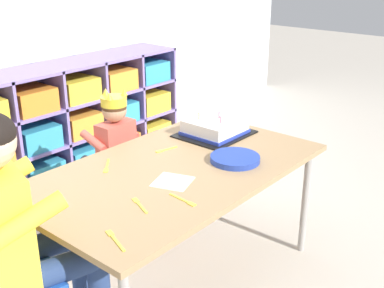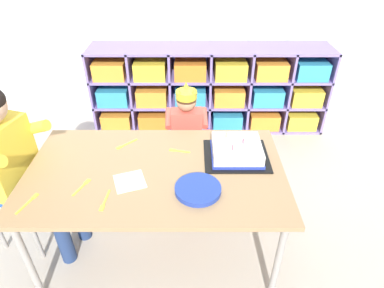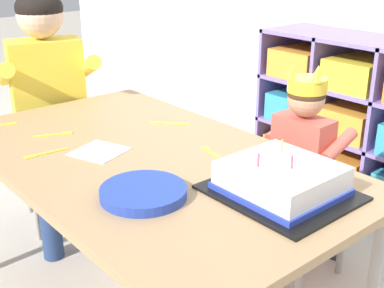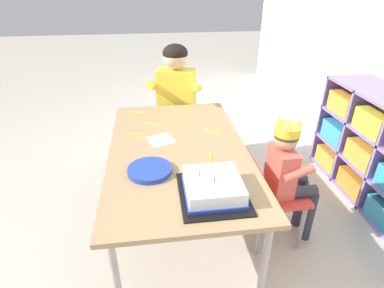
{
  "view_description": "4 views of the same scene",
  "coord_description": "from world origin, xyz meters",
  "views": [
    {
      "loc": [
        -1.5,
        -1.37,
        1.52
      ],
      "look_at": [
        0.21,
        0.08,
        0.64
      ],
      "focal_mm": 46.18,
      "sensor_mm": 36.0,
      "label": 1
    },
    {
      "loc": [
        0.2,
        -1.37,
        1.71
      ],
      "look_at": [
        0.2,
        0.05,
        0.74
      ],
      "focal_mm": 30.77,
      "sensor_mm": 36.0,
      "label": 2
    },
    {
      "loc": [
        1.22,
        -0.84,
        1.23
      ],
      "look_at": [
        0.15,
        0.06,
        0.68
      ],
      "focal_mm": 47.82,
      "sensor_mm": 36.0,
      "label": 3
    },
    {
      "loc": [
        1.56,
        -0.13,
        1.5
      ],
      "look_at": [
        0.25,
        0.05,
        0.78
      ],
      "focal_mm": 28.58,
      "sensor_mm": 36.0,
      "label": 4
    }
  ],
  "objects": [
    {
      "name": "adult_helper_seated",
      "position": [
        -0.75,
        0.05,
        0.65
      ],
      "size": [
        0.47,
        0.46,
        1.05
      ],
      "rotation": [
        0.0,
        0.0,
        1.3
      ],
      "color": "yellow",
      "rests_on": "ground"
    },
    {
      "name": "classroom_chair_adult_side",
      "position": [
        -0.87,
        0.08,
        0.44
      ],
      "size": [
        0.42,
        0.38,
        0.72
      ],
      "rotation": [
        0.0,
        0.0,
        1.3
      ],
      "color": "#1E4CA8",
      "rests_on": "ground"
    },
    {
      "name": "paper_plate_stack",
      "position": [
        0.23,
        -0.17,
        0.62
      ],
      "size": [
        0.23,
        0.23,
        0.03
      ],
      "primitive_type": "cylinder",
      "color": "#233DA3",
      "rests_on": "activity_table"
    },
    {
      "name": "classroom_chair_blue",
      "position": [
        0.16,
        0.52,
        0.37
      ],
      "size": [
        0.34,
        0.36,
        0.6
      ],
      "rotation": [
        0.0,
        0.0,
        3.18
      ],
      "color": "red",
      "rests_on": "ground"
    },
    {
      "name": "birthday_cake_on_tray",
      "position": [
        0.45,
        0.12,
        0.64
      ],
      "size": [
        0.36,
        0.31,
        0.12
      ],
      "color": "black",
      "rests_on": "activity_table"
    },
    {
      "name": "fork_at_table_front_edge",
      "position": [
        0.12,
        0.17,
        0.61
      ],
      "size": [
        0.12,
        0.04,
        0.0
      ],
      "rotation": [
        0.0,
        0.0,
        6.06
      ],
      "color": "yellow",
      "rests_on": "activity_table"
    },
    {
      "name": "child_with_crown",
      "position": [
        0.16,
        0.63,
        0.52
      ],
      "size": [
        0.3,
        0.31,
        0.83
      ],
      "rotation": [
        0.0,
        0.0,
        3.18
      ],
      "color": "#D15647",
      "rests_on": "ground"
    },
    {
      "name": "activity_table",
      "position": [
        0.0,
        0.0,
        0.57
      ],
      "size": [
        1.38,
        0.8,
        0.61
      ],
      "color": "#A37F56",
      "rests_on": "ground"
    },
    {
      "name": "fork_scattered_mid_table",
      "position": [
        -0.35,
        -0.13,
        0.61
      ],
      "size": [
        0.06,
        0.13,
        0.0
      ],
      "rotation": [
        0.0,
        0.0,
        4.32
      ],
      "color": "yellow",
      "rests_on": "activity_table"
    },
    {
      "name": "fork_near_child_seat",
      "position": [
        -0.2,
        0.24,
        0.61
      ],
      "size": [
        0.11,
        0.11,
        0.0
      ],
      "rotation": [
        0.0,
        0.0,
        0.77
      ],
      "color": "yellow",
      "rests_on": "activity_table"
    },
    {
      "name": "fork_beside_plate_stack",
      "position": [
        -0.22,
        -0.24,
        0.61
      ],
      "size": [
        0.03,
        0.14,
        0.0
      ],
      "rotation": [
        0.0,
        0.0,
        1.49
      ],
      "color": "yellow",
      "rests_on": "activity_table"
    },
    {
      "name": "paper_napkin_square",
      "position": [
        -0.12,
        -0.1,
        0.61
      ],
      "size": [
        0.19,
        0.19,
        0.0
      ],
      "primitive_type": "cube",
      "rotation": [
        0.0,
        0.0,
        0.34
      ],
      "color": "white",
      "rests_on": "activity_table"
    }
  ]
}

